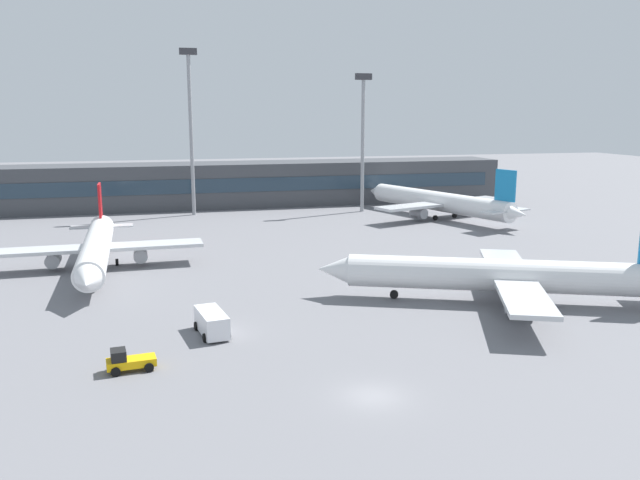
# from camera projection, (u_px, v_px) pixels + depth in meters

# --- Properties ---
(ground_plane) EXTENTS (400.00, 400.00, 0.00)m
(ground_plane) POSITION_uv_depth(u_px,v_px,m) (271.00, 265.00, 82.21)
(ground_plane) COLOR slate
(terminal_building) EXTENTS (119.66, 12.13, 9.00)m
(terminal_building) POSITION_uv_depth(u_px,v_px,m) (224.00, 185.00, 134.31)
(terminal_building) COLOR #3F4247
(terminal_building) RESTS_ON ground_plane
(airplane_near) EXTENTS (36.16, 26.00, 9.43)m
(airplane_near) POSITION_uv_depth(u_px,v_px,m) (502.00, 276.00, 65.42)
(airplane_near) COLOR silver
(airplane_near) RESTS_ON ground_plane
(airplane_mid) EXTENTS (26.02, 37.40, 9.24)m
(airplane_mid) POSITION_uv_depth(u_px,v_px,m) (96.00, 248.00, 79.25)
(airplane_mid) COLOR white
(airplane_mid) RESTS_ON ground_plane
(airplane_far) EXTENTS (28.05, 39.25, 10.03)m
(airplane_far) POSITION_uv_depth(u_px,v_px,m) (437.00, 201.00, 119.44)
(airplane_far) COLOR white
(airplane_far) RESTS_ON ground_plane
(baggage_tug_yellow) EXTENTS (3.74, 2.14, 1.75)m
(baggage_tug_yellow) POSITION_uv_depth(u_px,v_px,m) (128.00, 361.00, 48.40)
(baggage_tug_yellow) COLOR #F2B20C
(baggage_tug_yellow) RESTS_ON ground_plane
(service_van_white) EXTENTS (2.92, 5.44, 2.08)m
(service_van_white) POSITION_uv_depth(u_px,v_px,m) (212.00, 322.00, 56.34)
(service_van_white) COLOR white
(service_van_white) RESTS_ON ground_plane
(floodlight_tower_west) EXTENTS (3.20, 0.80, 26.56)m
(floodlight_tower_west) POSITION_uv_depth(u_px,v_px,m) (363.00, 133.00, 124.77)
(floodlight_tower_west) COLOR gray
(floodlight_tower_west) RESTS_ON ground_plane
(floodlight_tower_east) EXTENTS (3.20, 0.80, 30.80)m
(floodlight_tower_east) POSITION_uv_depth(u_px,v_px,m) (191.00, 122.00, 120.10)
(floodlight_tower_east) COLOR gray
(floodlight_tower_east) RESTS_ON ground_plane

